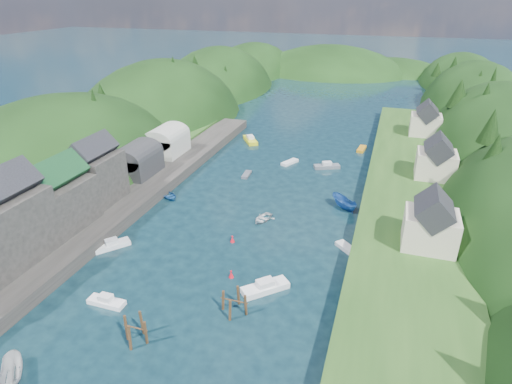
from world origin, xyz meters
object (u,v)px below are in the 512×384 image
(piling_cluster_near, at_px, (136,332))
(piling_cluster_far, at_px, (234,304))
(channel_buoy_near, at_px, (231,274))
(channel_buoy_far, at_px, (232,239))

(piling_cluster_near, relative_size, piling_cluster_far, 1.08)
(piling_cluster_far, relative_size, channel_buoy_near, 3.11)
(channel_buoy_near, distance_m, channel_buoy_far, 8.81)
(channel_buoy_near, xyz_separation_m, channel_buoy_far, (-2.98, 8.29, 0.00))
(channel_buoy_far, bearing_deg, channel_buoy_near, -70.21)
(piling_cluster_far, xyz_separation_m, channel_buoy_far, (-5.78, 14.48, -0.65))
(piling_cluster_near, relative_size, channel_buoy_near, 3.38)
(piling_cluster_near, distance_m, channel_buoy_near, 14.96)
(channel_buoy_far, bearing_deg, piling_cluster_near, -96.85)
(piling_cluster_far, height_order, channel_buoy_near, piling_cluster_far)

